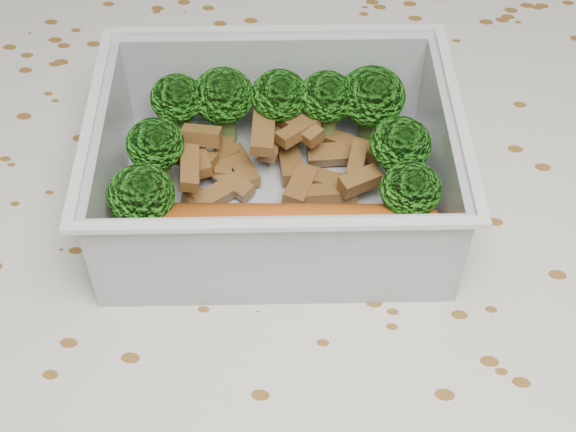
# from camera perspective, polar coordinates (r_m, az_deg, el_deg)

# --- Properties ---
(dining_table) EXTENTS (1.40, 0.90, 0.75)m
(dining_table) POSITION_cam_1_polar(r_m,az_deg,el_deg) (0.51, 0.68, -8.36)
(dining_table) COLOR brown
(dining_table) RESTS_ON ground
(tablecloth) EXTENTS (1.46, 0.96, 0.19)m
(tablecloth) POSITION_cam_1_polar(r_m,az_deg,el_deg) (0.47, 0.74, -5.04)
(tablecloth) COLOR silver
(tablecloth) RESTS_ON dining_table
(lunch_container) EXTENTS (0.21, 0.18, 0.07)m
(lunch_container) POSITION_cam_1_polar(r_m,az_deg,el_deg) (0.44, -0.86, 2.93)
(lunch_container) COLOR silver
(lunch_container) RESTS_ON tablecloth
(broccoli_florets) EXTENTS (0.17, 0.13, 0.05)m
(broccoli_florets) POSITION_cam_1_polar(r_m,az_deg,el_deg) (0.45, -0.53, 6.28)
(broccoli_florets) COLOR #608C3F
(broccoli_florets) RESTS_ON lunch_container
(meat_pile) EXTENTS (0.12, 0.08, 0.03)m
(meat_pile) POSITION_cam_1_polar(r_m,az_deg,el_deg) (0.46, -1.31, 3.78)
(meat_pile) COLOR brown
(meat_pile) RESTS_ON lunch_container
(sausage) EXTENTS (0.17, 0.05, 0.03)m
(sausage) POSITION_cam_1_polar(r_m,az_deg,el_deg) (0.42, -0.22, -1.22)
(sausage) COLOR #B04E17
(sausage) RESTS_ON lunch_container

